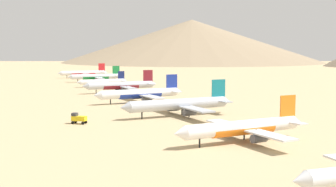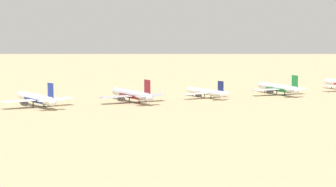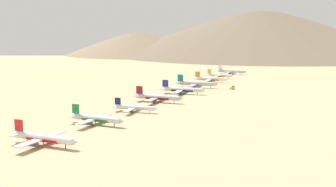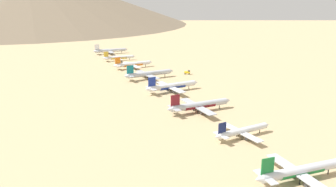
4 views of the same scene
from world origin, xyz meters
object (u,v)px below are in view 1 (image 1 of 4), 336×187
parked_jet_5 (180,104)px  service_truck (78,118)px  parked_jet_6 (244,128)px  parked_jet_3 (121,85)px  parked_jet_2 (103,82)px  parked_jet_0 (84,73)px  parked_jet_1 (96,77)px  parked_jet_4 (141,94)px

parked_jet_5 → service_truck: parked_jet_5 is taller
parked_jet_6 → parked_jet_3: bearing=-89.6°
parked_jet_2 → parked_jet_6: bearing=91.1°
parked_jet_0 → parked_jet_5: size_ratio=0.95×
parked_jet_1 → parked_jet_2: 48.20m
parked_jet_3 → parked_jet_5: bearing=90.6°
parked_jet_3 → parked_jet_4: (2.13, 52.10, 0.00)m
parked_jet_0 → parked_jet_5: bearing=90.7°
parked_jet_1 → parked_jet_6: bearing=90.1°
parked_jet_0 → parked_jet_6: (-2.98, 300.59, -0.24)m
parked_jet_1 → parked_jet_5: parked_jet_5 is taller
parked_jet_1 → parked_jet_5: size_ratio=0.92×
parked_jet_1 → parked_jet_3: parked_jet_3 is taller
parked_jet_0 → parked_jet_4: bearing=89.9°
parked_jet_3 → service_truck: bearing=69.3°
parked_jet_0 → parked_jet_1: bearing=92.6°
parked_jet_2 → service_truck: bearing=76.3°
parked_jet_0 → parked_jet_5: (-2.90, 249.53, 0.28)m
parked_jet_0 → parked_jet_5: parked_jet_5 is taller
parked_jet_0 → parked_jet_1: parked_jet_0 is taller
parked_jet_2 → parked_jet_6: (-3.62, 197.64, 0.58)m
parked_jet_0 → parked_jet_6: parked_jet_0 is taller
parked_jet_1 → parked_jet_6: size_ratio=1.02×
parked_jet_3 → parked_jet_6: size_ratio=1.08×
parked_jet_3 → parked_jet_6: bearing=90.4°
parked_jet_4 → parked_jet_6: parked_jet_4 is taller
parked_jet_0 → parked_jet_5: 249.54m
parked_jet_4 → parked_jet_1: bearing=-91.1°
parked_jet_1 → parked_jet_3: (0.61, 95.06, 0.22)m
parked_jet_6 → service_truck: size_ratio=7.77×
parked_jet_1 → parked_jet_2: parked_jet_1 is taller
parked_jet_4 → service_truck: parked_jet_4 is taller
parked_jet_5 → parked_jet_6: size_ratio=1.11×
parked_jet_2 → parked_jet_3: 47.03m
parked_jet_3 → parked_jet_5: (-1.02, 99.62, 0.21)m
parked_jet_3 → parked_jet_4: parked_jet_4 is taller
parked_jet_6 → parked_jet_4: bearing=-88.1°
parked_jet_0 → parked_jet_2: 102.95m
parked_jet_5 → parked_jet_6: parked_jet_5 is taller
parked_jet_0 → service_truck: size_ratio=8.21×
parked_jet_1 → parked_jet_2: size_ratio=1.20×
parked_jet_0 → parked_jet_4: parked_jet_4 is taller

